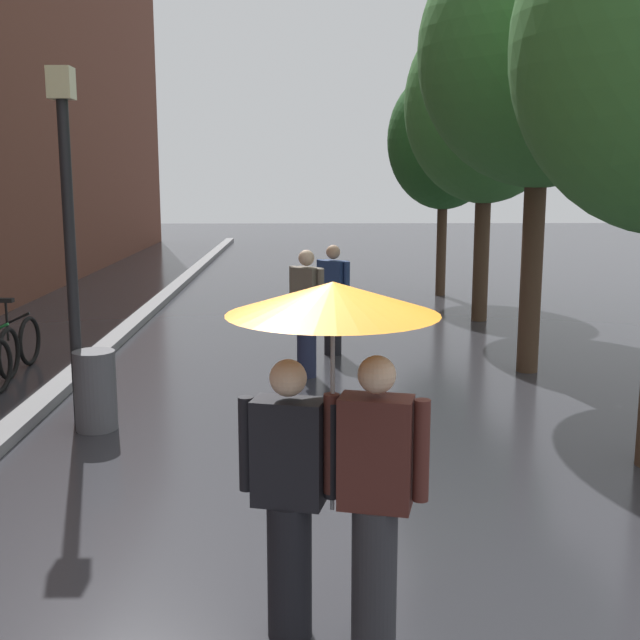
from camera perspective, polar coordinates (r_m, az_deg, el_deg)
The scene contains 10 objects.
ground_plane at distance 5.38m, azimuth 0.46°, elevation -19.40°, with size 80.00×80.00×0.00m, color #2D2D33.
kerb_strip at distance 15.22m, azimuth -12.69°, elevation 0.21°, with size 0.30×36.00×0.12m, color slate.
street_tree_1 at distance 11.18m, azimuth 15.59°, elevation 17.95°, with size 3.20×3.20×5.98m.
street_tree_2 at distance 14.95m, azimuth 11.83°, elevation 14.84°, with size 2.93×2.93×5.67m.
street_tree_3 at distance 17.96m, azimuth 8.88°, elevation 12.58°, with size 2.48×2.48×4.93m.
couple_under_umbrella at distance 4.43m, azimuth 0.90°, elevation -6.00°, with size 1.17×1.17×2.10m.
street_lamp_post at distance 8.79m, azimuth -17.53°, elevation 6.95°, with size 0.24×0.24×3.75m.
litter_bin at distance 8.78m, azimuth -15.76°, elevation -4.87°, with size 0.44×0.44×0.85m, color #4C4C51.
pedestrian_walking_midground at distance 11.90m, azimuth 0.94°, elevation 1.50°, with size 0.48×0.42×1.65m.
pedestrian_walking_far at distance 10.55m, azimuth -0.97°, elevation 0.53°, with size 0.46×0.43×1.71m.
Camera 1 is at (-0.13, -4.67, 2.67)m, focal length 44.75 mm.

